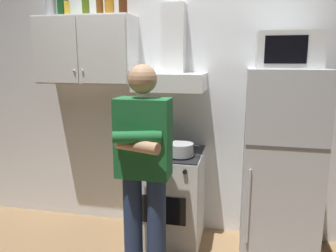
{
  "coord_description": "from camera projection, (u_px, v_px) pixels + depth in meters",
  "views": [
    {
      "loc": [
        0.55,
        -2.51,
        1.68
      ],
      "look_at": [
        0.0,
        0.0,
        1.15
      ],
      "focal_mm": 35.39,
      "sensor_mm": 36.0,
      "label": 1
    }
  ],
  "objects": [
    {
      "name": "cooking_pot",
      "position": [
        181.0,
        149.0,
        2.78
      ],
      "size": [
        0.32,
        0.22,
        0.1
      ],
      "color": "#B7BABF",
      "rests_on": "stove_oven"
    },
    {
      "name": "bottle_beer_brown",
      "position": [
        99.0,
        1.0,
        2.92
      ],
      "size": [
        0.06,
        0.06,
        0.27
      ],
      "color": "brown",
      "rests_on": "upper_cabinet"
    },
    {
      "name": "person_standing",
      "position": [
        144.0,
        169.0,
        2.36
      ],
      "size": [
        0.38,
        0.33,
        1.64
      ],
      "color": "navy",
      "rests_on": "ground_plane"
    },
    {
      "name": "range_hood",
      "position": [
        172.0,
        68.0,
        2.91
      ],
      "size": [
        0.6,
        0.44,
        0.75
      ],
      "color": "white"
    },
    {
      "name": "bottle_olive_oil",
      "position": [
        86.0,
        3.0,
        2.93
      ],
      "size": [
        0.07,
        0.07,
        0.22
      ],
      "color": "#4C6B19",
      "rests_on": "upper_cabinet"
    },
    {
      "name": "bottle_spice_jar",
      "position": [
        67.0,
        8.0,
        2.98
      ],
      "size": [
        0.05,
        0.05,
        0.15
      ],
      "color": "gold",
      "rests_on": "upper_cabinet"
    },
    {
      "name": "bottle_canister_steel",
      "position": [
        51.0,
        5.0,
        3.04
      ],
      "size": [
        0.1,
        0.1,
        0.24
      ],
      "color": "#B2B5BA",
      "rests_on": "upper_cabinet"
    },
    {
      "name": "refrigerator",
      "position": [
        280.0,
        166.0,
        2.75
      ],
      "size": [
        0.6,
        0.62,
        1.6
      ],
      "color": "silver",
      "rests_on": "ground_plane"
    },
    {
      "name": "upper_cabinet",
      "position": [
        87.0,
        50.0,
        3.04
      ],
      "size": [
        0.9,
        0.37,
        0.6
      ],
      "color": "silver"
    },
    {
      "name": "stove_oven",
      "position": [
        169.0,
        197.0,
        3.02
      ],
      "size": [
        0.6,
        0.62,
        0.87
      ],
      "color": "silver",
      "rests_on": "ground_plane"
    },
    {
      "name": "back_wall_tiled",
      "position": [
        181.0,
        93.0,
        3.16
      ],
      "size": [
        4.8,
        0.1,
        2.7
      ],
      "primitive_type": "cube",
      "color": "white",
      "rests_on": "ground_plane"
    },
    {
      "name": "microwave",
      "position": [
        288.0,
        50.0,
        2.57
      ],
      "size": [
        0.48,
        0.37,
        0.28
      ],
      "color": "silver",
      "rests_on": "refrigerator"
    }
  ]
}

